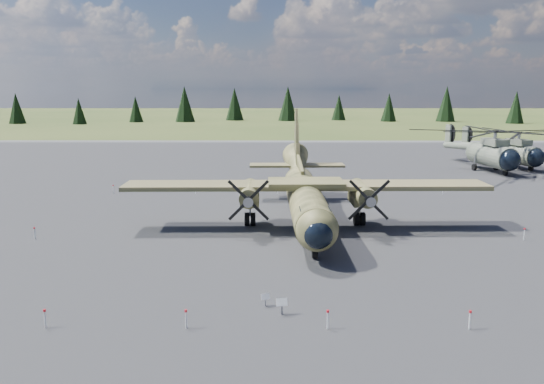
{
  "coord_description": "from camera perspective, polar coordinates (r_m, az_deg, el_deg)",
  "views": [
    {
      "loc": [
        -0.21,
        -34.47,
        10.01
      ],
      "look_at": [
        -0.47,
        2.0,
        2.91
      ],
      "focal_mm": 35.0,
      "sensor_mm": 36.0,
      "label": 1
    }
  ],
  "objects": [
    {
      "name": "ground",
      "position": [
        35.89,
        0.72,
        -5.17
      ],
      "size": [
        500.0,
        500.0,
        0.0
      ],
      "primitive_type": "plane",
      "color": "#535927",
      "rests_on": "ground"
    },
    {
      "name": "apron",
      "position": [
        45.58,
        0.66,
        -1.66
      ],
      "size": [
        120.0,
        120.0,
        0.04
      ],
      "primitive_type": "cube",
      "color": "#5B5B60",
      "rests_on": "ground"
    },
    {
      "name": "transport_plane",
      "position": [
        39.62,
        3.53,
        0.08
      ],
      "size": [
        26.34,
        23.97,
        8.7
      ],
      "rotation": [
        0.0,
        0.0,
        0.02
      ],
      "color": "#36381E",
      "rests_on": "ground"
    },
    {
      "name": "helicopter_near",
      "position": [
        70.12,
        22.61,
        4.97
      ],
      "size": [
        22.75,
        25.05,
        5.13
      ],
      "rotation": [
        0.0,
        0.0,
        0.14
      ],
      "color": "slate",
      "rests_on": "ground"
    },
    {
      "name": "helicopter_mid",
      "position": [
        74.75,
        24.75,
        4.89
      ],
      "size": [
        22.62,
        23.58,
        4.7
      ],
      "rotation": [
        0.0,
        0.0,
        0.26
      ],
      "color": "slate",
      "rests_on": "ground"
    },
    {
      "name": "info_placard_left",
      "position": [
        24.33,
        1.06,
        -11.94
      ],
      "size": [
        0.53,
        0.29,
        0.78
      ],
      "rotation": [
        0.0,
        0.0,
        0.16
      ],
      "color": "gray",
      "rests_on": "ground"
    },
    {
      "name": "info_placard_right",
      "position": [
        25.24,
        -0.72,
        -11.32
      ],
      "size": [
        0.43,
        0.29,
        0.62
      ],
      "rotation": [
        0.0,
        0.0,
        0.34
      ],
      "color": "gray",
      "rests_on": "ground"
    },
    {
      "name": "barrier_fence",
      "position": [
        35.68,
        -0.02,
        -4.42
      ],
      "size": [
        33.12,
        29.62,
        0.85
      ],
      "color": "white",
      "rests_on": "ground"
    },
    {
      "name": "treeline",
      "position": [
        43.75,
        12.98,
        3.89
      ],
      "size": [
        280.26,
        285.85,
        10.99
      ],
      "color": "black",
      "rests_on": "ground"
    }
  ]
}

